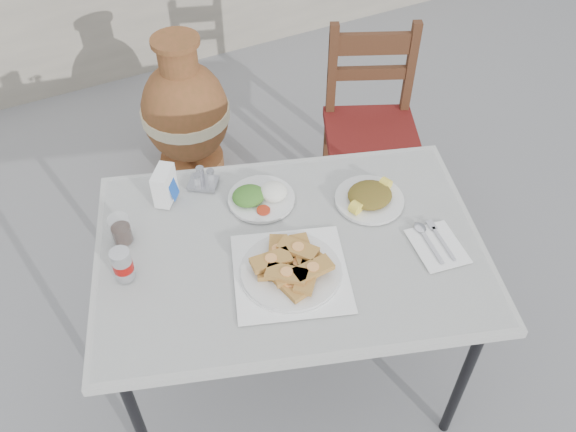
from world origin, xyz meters
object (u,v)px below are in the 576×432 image
napkin_holder (165,185)px  condiment_caddy (203,180)px  cafe_table (290,256)px  salad_rice_plate (261,196)px  chair (371,128)px  pide_plate (291,267)px  soda_can (123,265)px  cola_glass (121,231)px  terracotta_urn (186,113)px  salad_chopped_plate (370,197)px

napkin_holder → condiment_caddy: (0.13, 0.01, -0.04)m
cafe_table → salad_rice_plate: 0.23m
cafe_table → chair: size_ratio=1.54×
pide_plate → napkin_holder: bearing=116.0°
pide_plate → salad_rice_plate: 0.33m
soda_can → cola_glass: bearing=76.8°
cafe_table → terracotta_urn: (0.07, 1.30, -0.33)m
cafe_table → soda_can: bearing=167.7°
salad_chopped_plate → cola_glass: cola_glass is taller
cafe_table → cola_glass: bearing=151.2°
cafe_table → cola_glass: size_ratio=14.55×
condiment_caddy → chair: (0.88, 0.29, -0.29)m
pide_plate → salad_chopped_plate: 0.40m
condiment_caddy → cola_glass: bearing=-158.1°
terracotta_urn → chair: bearing=-43.4°
soda_can → chair: 1.39m
salad_rice_plate → soda_can: 0.51m
soda_can → chair: (1.23, 0.56, -0.32)m
cola_glass → chair: chair is taller
soda_can → pide_plate: bearing=-25.0°
cafe_table → chair: 1.02m
salad_rice_plate → napkin_holder: size_ratio=1.85×
cola_glass → condiment_caddy: (0.31, 0.13, -0.02)m
salad_rice_plate → condiment_caddy: size_ratio=1.80×
soda_can → condiment_caddy: (0.35, 0.27, -0.03)m
chair → terracotta_urn: chair is taller
cafe_table → condiment_caddy: bearing=110.7°
napkin_holder → chair: size_ratio=0.13×
cafe_table → salad_rice_plate: size_ratio=6.23×
cafe_table → pide_plate: size_ratio=3.24×
chair → pide_plate: bearing=-111.7°
napkin_holder → terracotta_urn: (0.35, 0.93, -0.44)m
soda_can → napkin_holder: (0.21, 0.26, 0.01)m
cola_glass → chair: 1.30m
terracotta_urn → napkin_holder: bearing=-110.6°
cola_glass → salad_chopped_plate: bearing=-13.9°
cafe_table → soda_can: 0.51m
chair → cafe_table: bearing=-113.9°
condiment_caddy → napkin_holder: bearing=-176.0°
cafe_table → condiment_caddy: condiment_caddy is taller
salad_chopped_plate → terracotta_urn: 1.33m
chair → soda_can: bearing=-131.5°
cola_glass → terracotta_urn: cola_glass is taller
napkin_holder → chair: chair is taller
cafe_table → chair: bearing=42.2°
pide_plate → cola_glass: 0.54m
cafe_table → soda_can: soda_can is taller
cola_glass → condiment_caddy: bearing=21.9°
cola_glass → terracotta_urn: bearing=63.1°
condiment_caddy → pide_plate: bearing=-78.8°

